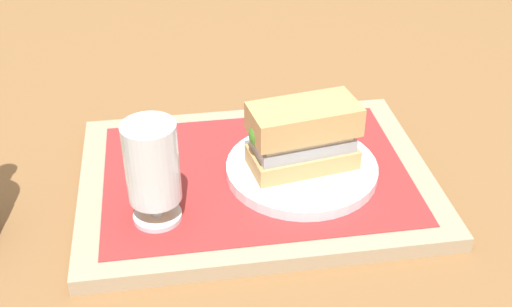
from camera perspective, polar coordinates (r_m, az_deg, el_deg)
name	(u,v)px	position (r m, az deg, el deg)	size (l,w,h in m)	color
ground_plane	(256,186)	(0.83, 0.00, -2.85)	(3.00, 3.00, 0.00)	olive
tray	(256,179)	(0.83, 0.00, -2.30)	(0.44, 0.32, 0.02)	tan
placemat	(256,173)	(0.82, 0.00, -1.70)	(0.38, 0.27, 0.00)	#9E2D2D
plate	(302,169)	(0.82, 4.04, -1.37)	(0.19, 0.19, 0.01)	white
sandwich	(301,136)	(0.79, 3.95, 1.56)	(0.14, 0.08, 0.08)	tan
beer_glass	(152,168)	(0.72, -9.09, -1.28)	(0.06, 0.06, 0.12)	silver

